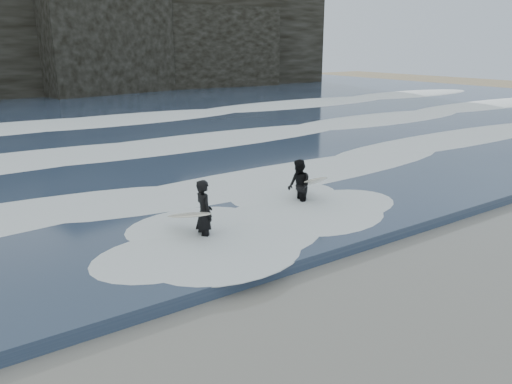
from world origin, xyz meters
The scene contains 7 objects.
ground centered at (0.00, 0.00, 0.00)m, with size 120.00×120.00×0.00m, color olive.
sea centered at (0.00, 29.00, 0.15)m, with size 90.00×52.00×0.30m, color #2A3953.
foam_near centered at (0.00, 9.00, 0.40)m, with size 60.00×3.20×0.20m, color white.
foam_mid centered at (0.00, 16.00, 0.42)m, with size 60.00×4.00×0.24m, color white.
foam_far centered at (0.00, 25.00, 0.45)m, with size 60.00×4.80×0.30m, color white.
surfer_left centered at (-1.21, 5.46, 0.85)m, with size 0.96×1.90×1.69m.
surfer_right centered at (2.45, 6.16, 0.79)m, with size 1.41×2.16×1.57m.
Camera 1 is at (-6.55, -4.56, 4.77)m, focal length 35.00 mm.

